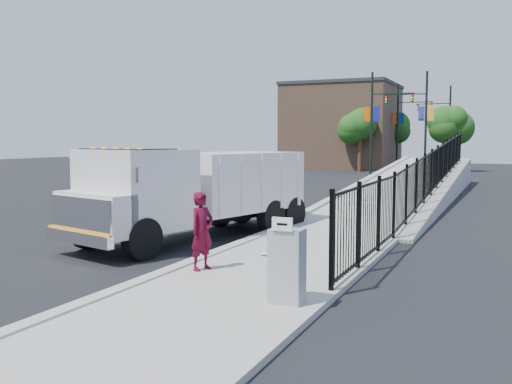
% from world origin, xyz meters
% --- Properties ---
extents(ground, '(120.00, 120.00, 0.00)m').
position_xyz_m(ground, '(0.00, 0.00, 0.00)').
color(ground, black).
rests_on(ground, ground).
extents(sidewalk, '(3.55, 12.00, 0.12)m').
position_xyz_m(sidewalk, '(1.93, -2.00, 0.06)').
color(sidewalk, '#9E998E').
rests_on(sidewalk, ground).
extents(curb, '(0.30, 12.00, 0.16)m').
position_xyz_m(curb, '(0.00, -2.00, 0.08)').
color(curb, '#ADAAA3').
rests_on(curb, ground).
extents(ramp, '(3.95, 24.06, 3.19)m').
position_xyz_m(ramp, '(2.12, 16.00, 0.00)').
color(ramp, '#9E998E').
rests_on(ramp, ground).
extents(iron_fence, '(0.10, 28.00, 1.80)m').
position_xyz_m(iron_fence, '(3.55, 12.00, 0.90)').
color(iron_fence, black).
rests_on(iron_fence, ground).
extents(truck, '(4.36, 8.10, 2.65)m').
position_xyz_m(truck, '(-1.77, 2.07, 1.49)').
color(truck, black).
rests_on(truck, ground).
extents(worker, '(0.54, 0.68, 1.64)m').
position_xyz_m(worker, '(0.61, -1.52, 0.94)').
color(worker, '#4E061A').
rests_on(worker, sidewalk).
extents(utility_cabinet, '(0.55, 0.40, 1.25)m').
position_xyz_m(utility_cabinet, '(3.10, -3.07, 0.75)').
color(utility_cabinet, gray).
rests_on(utility_cabinet, sidewalk).
extents(arrow_sign, '(0.35, 0.04, 0.22)m').
position_xyz_m(arrow_sign, '(3.10, -3.29, 1.48)').
color(arrow_sign, white).
rests_on(arrow_sign, utility_cabinet).
extents(debris, '(0.39, 0.39, 0.10)m').
position_xyz_m(debris, '(1.26, 0.44, 0.17)').
color(debris, silver).
rests_on(debris, sidewalk).
extents(light_pole_0, '(3.78, 0.22, 8.00)m').
position_xyz_m(light_pole_0, '(-3.20, 32.48, 4.36)').
color(light_pole_0, black).
rests_on(light_pole_0, ground).
extents(light_pole_1, '(3.78, 0.22, 8.00)m').
position_xyz_m(light_pole_1, '(0.12, 33.56, 4.36)').
color(light_pole_1, black).
rests_on(light_pole_1, ground).
extents(light_pole_2, '(3.78, 0.22, 8.00)m').
position_xyz_m(light_pole_2, '(-3.18, 43.41, 4.36)').
color(light_pole_2, black).
rests_on(light_pole_2, ground).
extents(light_pole_3, '(3.78, 0.22, 8.00)m').
position_xyz_m(light_pole_3, '(0.62, 46.68, 4.36)').
color(light_pole_3, black).
rests_on(light_pole_3, ground).
extents(tree_0, '(2.90, 2.90, 5.45)m').
position_xyz_m(tree_0, '(-5.69, 37.80, 3.96)').
color(tree_0, '#382314').
rests_on(tree_0, ground).
extents(tree_1, '(2.72, 2.72, 5.36)m').
position_xyz_m(tree_1, '(1.32, 40.41, 3.95)').
color(tree_1, '#382314').
rests_on(tree_1, ground).
extents(tree_2, '(2.86, 2.86, 5.43)m').
position_xyz_m(tree_2, '(-4.26, 46.80, 3.96)').
color(tree_2, '#382314').
rests_on(tree_2, ground).
extents(building, '(10.00, 10.00, 8.00)m').
position_xyz_m(building, '(-9.00, 44.00, 4.00)').
color(building, '#8C664C').
rests_on(building, ground).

